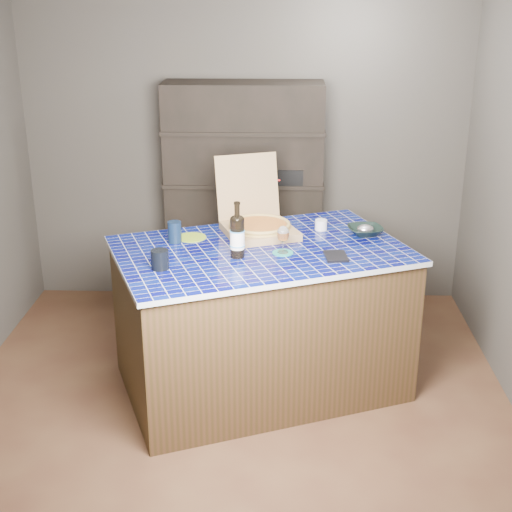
{
  "coord_description": "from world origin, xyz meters",
  "views": [
    {
      "loc": [
        0.27,
        -3.84,
        2.47
      ],
      "look_at": [
        0.14,
        0.0,
        1.01
      ],
      "focal_mm": 50.0,
      "sensor_mm": 36.0,
      "label": 1
    }
  ],
  "objects_px": {
    "pizza_box": "(258,224)",
    "dvd_case": "(336,256)",
    "bowl": "(365,231)",
    "kitchen_island": "(260,318)",
    "mead_bottle": "(237,236)",
    "wine_glass": "(283,235)"
  },
  "relations": [
    {
      "from": "pizza_box",
      "to": "wine_glass",
      "type": "height_order",
      "value": "pizza_box"
    },
    {
      "from": "wine_glass",
      "to": "bowl",
      "type": "bearing_deg",
      "value": 33.91
    },
    {
      "from": "bowl",
      "to": "kitchen_island",
      "type": "bearing_deg",
      "value": -157.52
    },
    {
      "from": "kitchen_island",
      "to": "pizza_box",
      "type": "relative_size",
      "value": 3.18
    },
    {
      "from": "pizza_box",
      "to": "kitchen_island",
      "type": "bearing_deg",
      "value": -105.46
    },
    {
      "from": "kitchen_island",
      "to": "bowl",
      "type": "bearing_deg",
      "value": 0.85
    },
    {
      "from": "pizza_box",
      "to": "wine_glass",
      "type": "relative_size",
      "value": 3.83
    },
    {
      "from": "pizza_box",
      "to": "bowl",
      "type": "xyz_separation_m",
      "value": [
        0.69,
        -0.01,
        -0.04
      ]
    },
    {
      "from": "dvd_case",
      "to": "bowl",
      "type": "bearing_deg",
      "value": 57.27
    },
    {
      "from": "dvd_case",
      "to": "wine_glass",
      "type": "bearing_deg",
      "value": 163.67
    },
    {
      "from": "kitchen_island",
      "to": "mead_bottle",
      "type": "distance_m",
      "value": 0.64
    },
    {
      "from": "pizza_box",
      "to": "bowl",
      "type": "bearing_deg",
      "value": -20.72
    },
    {
      "from": "mead_bottle",
      "to": "bowl",
      "type": "relative_size",
      "value": 1.52
    },
    {
      "from": "pizza_box",
      "to": "dvd_case",
      "type": "bearing_deg",
      "value": -62.11
    },
    {
      "from": "mead_bottle",
      "to": "dvd_case",
      "type": "height_order",
      "value": "mead_bottle"
    },
    {
      "from": "mead_bottle",
      "to": "wine_glass",
      "type": "xyz_separation_m",
      "value": [
        0.27,
        0.07,
        -0.01
      ]
    },
    {
      "from": "wine_glass",
      "to": "dvd_case",
      "type": "bearing_deg",
      "value": -11.02
    },
    {
      "from": "pizza_box",
      "to": "dvd_case",
      "type": "distance_m",
      "value": 0.64
    },
    {
      "from": "pizza_box",
      "to": "dvd_case",
      "type": "relative_size",
      "value": 3.53
    },
    {
      "from": "wine_glass",
      "to": "mead_bottle",
      "type": "bearing_deg",
      "value": -165.15
    },
    {
      "from": "kitchen_island",
      "to": "bowl",
      "type": "distance_m",
      "value": 0.88
    },
    {
      "from": "pizza_box",
      "to": "dvd_case",
      "type": "height_order",
      "value": "pizza_box"
    }
  ]
}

